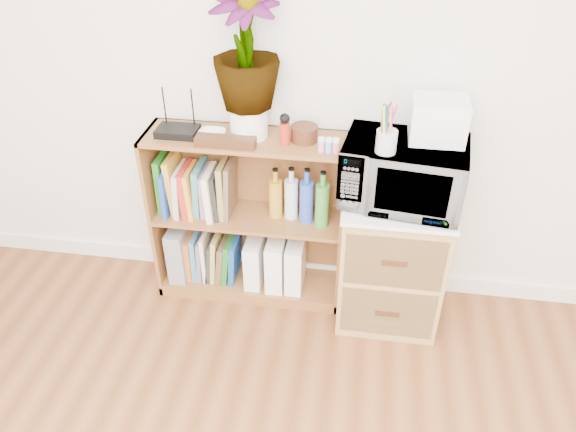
# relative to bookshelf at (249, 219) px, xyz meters

# --- Properties ---
(skirting_board) EXTENTS (4.00, 0.02, 0.10)m
(skirting_board) POSITION_rel_bookshelf_xyz_m (0.35, 0.14, -0.42)
(skirting_board) COLOR white
(skirting_board) RESTS_ON ground
(bookshelf) EXTENTS (1.00, 0.30, 0.95)m
(bookshelf) POSITION_rel_bookshelf_xyz_m (0.00, 0.00, 0.00)
(bookshelf) COLOR brown
(bookshelf) RESTS_ON ground
(wicker_unit) EXTENTS (0.50, 0.45, 0.70)m
(wicker_unit) POSITION_rel_bookshelf_xyz_m (0.75, -0.08, -0.12)
(wicker_unit) COLOR #9E7542
(wicker_unit) RESTS_ON ground
(microwave) EXTENTS (0.59, 0.43, 0.30)m
(microwave) POSITION_rel_bookshelf_xyz_m (0.75, -0.08, 0.40)
(microwave) COLOR silver
(microwave) RESTS_ON wicker_unit
(pen_cup) EXTENTS (0.09, 0.09, 0.10)m
(pen_cup) POSITION_rel_bookshelf_xyz_m (0.66, -0.18, 0.60)
(pen_cup) COLOR silver
(pen_cup) RESTS_ON microwave
(small_appliance) EXTENTS (0.24, 0.20, 0.19)m
(small_appliance) POSITION_rel_bookshelf_xyz_m (0.88, -0.03, 0.64)
(small_appliance) COLOR white
(small_appliance) RESTS_ON microwave
(router) EXTENTS (0.20, 0.13, 0.04)m
(router) POSITION_rel_bookshelf_xyz_m (-0.33, -0.02, 0.49)
(router) COLOR black
(router) RESTS_ON bookshelf
(white_bowl) EXTENTS (0.13, 0.13, 0.03)m
(white_bowl) POSITION_rel_bookshelf_xyz_m (-0.15, -0.03, 0.49)
(white_bowl) COLOR white
(white_bowl) RESTS_ON bookshelf
(plant_pot) EXTENTS (0.18, 0.18, 0.15)m
(plant_pot) POSITION_rel_bookshelf_xyz_m (0.02, 0.02, 0.55)
(plant_pot) COLOR white
(plant_pot) RESTS_ON bookshelf
(potted_plant) EXTENTS (0.31, 0.31, 0.56)m
(potted_plant) POSITION_rel_bookshelf_xyz_m (0.02, 0.02, 0.90)
(potted_plant) COLOR #2C7032
(potted_plant) RESTS_ON plant_pot
(trinket_box) EXTENTS (0.28, 0.07, 0.05)m
(trinket_box) POSITION_rel_bookshelf_xyz_m (-0.07, -0.10, 0.50)
(trinket_box) COLOR #391F0F
(trinket_box) RESTS_ON bookshelf
(kokeshi_doll) EXTENTS (0.05, 0.05, 0.11)m
(kokeshi_doll) POSITION_rel_bookshelf_xyz_m (0.20, -0.04, 0.53)
(kokeshi_doll) COLOR #A32714
(kokeshi_doll) RESTS_ON bookshelf
(wooden_bowl) EXTENTS (0.13, 0.13, 0.07)m
(wooden_bowl) POSITION_rel_bookshelf_xyz_m (0.28, 0.01, 0.51)
(wooden_bowl) COLOR #3C1F10
(wooden_bowl) RESTS_ON bookshelf
(paint_jars) EXTENTS (0.10, 0.04, 0.05)m
(paint_jars) POSITION_rel_bookshelf_xyz_m (0.41, -0.09, 0.50)
(paint_jars) COLOR pink
(paint_jars) RESTS_ON bookshelf
(file_box) EXTENTS (0.09, 0.25, 0.31)m
(file_box) POSITION_rel_bookshelf_xyz_m (-0.40, 0.00, -0.25)
(file_box) COLOR gray
(file_box) RESTS_ON bookshelf
(magazine_holder_left) EXTENTS (0.09, 0.22, 0.27)m
(magazine_holder_left) POSITION_rel_bookshelf_xyz_m (0.02, -0.01, -0.27)
(magazine_holder_left) COLOR white
(magazine_holder_left) RESTS_ON bookshelf
(magazine_holder_mid) EXTENTS (0.09, 0.24, 0.29)m
(magazine_holder_mid) POSITION_rel_bookshelf_xyz_m (0.15, -0.01, -0.26)
(magazine_holder_mid) COLOR white
(magazine_holder_mid) RESTS_ON bookshelf
(magazine_holder_right) EXTENTS (0.09, 0.23, 0.28)m
(magazine_holder_right) POSITION_rel_bookshelf_xyz_m (0.25, -0.01, -0.26)
(magazine_holder_right) COLOR white
(magazine_holder_right) RESTS_ON bookshelf
(cookbooks) EXTENTS (0.39, 0.20, 0.31)m
(cookbooks) POSITION_rel_bookshelf_xyz_m (-0.27, 0.00, 0.16)
(cookbooks) COLOR #206F1D
(cookbooks) RESTS_ON bookshelf
(liquor_bottles) EXTENTS (0.31, 0.07, 0.30)m
(liquor_bottles) POSITION_rel_bookshelf_xyz_m (0.27, 0.00, 0.17)
(liquor_bottles) COLOR #B78A22
(liquor_bottles) RESTS_ON bookshelf
(lower_books) EXTENTS (0.28, 0.19, 0.29)m
(lower_books) POSITION_rel_bookshelf_xyz_m (-0.21, -0.00, -0.27)
(lower_books) COLOR #BA6320
(lower_books) RESTS_ON bookshelf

